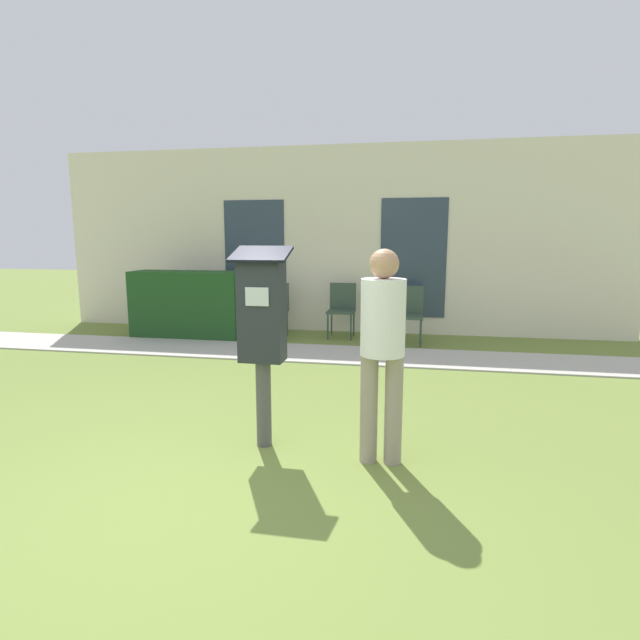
% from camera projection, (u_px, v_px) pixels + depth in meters
% --- Properties ---
extents(ground_plane, '(40.00, 40.00, 0.00)m').
position_uv_depth(ground_plane, '(177.00, 504.00, 3.13)').
color(ground_plane, olive).
extents(sidewalk, '(12.00, 1.10, 0.02)m').
position_uv_depth(sidewalk, '(311.00, 353.00, 7.17)').
color(sidewalk, '#B7B2A8').
rests_on(sidewalk, ground).
extents(building_facade, '(10.00, 0.26, 3.20)m').
position_uv_depth(building_facade, '(333.00, 240.00, 8.75)').
color(building_facade, beige).
rests_on(building_facade, ground).
extents(parking_meter, '(0.44, 0.31, 1.59)m').
position_uv_depth(parking_meter, '(262.00, 321.00, 3.86)').
color(parking_meter, '#4C4C4C').
rests_on(parking_meter, ground).
extents(person_standing, '(0.32, 0.32, 1.58)m').
position_uv_depth(person_standing, '(383.00, 340.00, 3.57)').
color(person_standing, gray).
rests_on(person_standing, ground).
extents(outdoor_chair_left, '(0.44, 0.44, 0.90)m').
position_uv_depth(outdoor_chair_left, '(274.00, 306.00, 8.30)').
color(outdoor_chair_left, '#334738').
rests_on(outdoor_chair_left, ground).
extents(outdoor_chair_middle, '(0.44, 0.44, 0.90)m').
position_uv_depth(outdoor_chair_middle, '(342.00, 305.00, 8.32)').
color(outdoor_chair_middle, '#334738').
rests_on(outdoor_chair_middle, ground).
extents(outdoor_chair_right, '(0.44, 0.44, 0.90)m').
position_uv_depth(outdoor_chair_right, '(409.00, 310.00, 7.79)').
color(outdoor_chair_right, '#334738').
rests_on(outdoor_chair_right, ground).
extents(hedge_row, '(1.85, 0.60, 1.10)m').
position_uv_depth(hedge_row, '(188.00, 304.00, 8.30)').
color(hedge_row, '#1E471E').
rests_on(hedge_row, ground).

